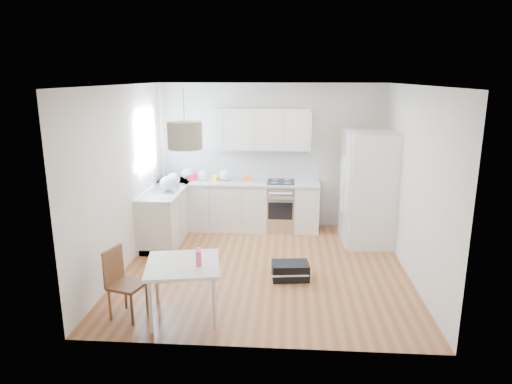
% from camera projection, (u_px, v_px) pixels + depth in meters
% --- Properties ---
extents(floor, '(4.20, 4.20, 0.00)m').
position_uv_depth(floor, '(265.00, 268.00, 6.92)').
color(floor, brown).
rests_on(floor, ground).
extents(ceiling, '(4.20, 4.20, 0.00)m').
position_uv_depth(ceiling, '(266.00, 85.00, 6.25)').
color(ceiling, white).
rests_on(ceiling, wall_back).
extents(wall_back, '(4.20, 0.00, 4.20)m').
position_uv_depth(wall_back, '(271.00, 156.00, 8.61)').
color(wall_back, silver).
rests_on(wall_back, floor).
extents(wall_left, '(0.00, 4.20, 4.20)m').
position_uv_depth(wall_left, '(123.00, 179.00, 6.72)').
color(wall_left, silver).
rests_on(wall_left, floor).
extents(wall_right, '(0.00, 4.20, 4.20)m').
position_uv_depth(wall_right, '(414.00, 183.00, 6.44)').
color(wall_right, silver).
rests_on(wall_right, floor).
extents(window_glassblock, '(0.02, 1.00, 1.00)m').
position_uv_depth(window_glassblock, '(146.00, 141.00, 7.74)').
color(window_glassblock, '#BFE0F9').
rests_on(window_glassblock, wall_left).
extents(cabinets_back, '(3.00, 0.60, 0.88)m').
position_uv_depth(cabinets_back, '(238.00, 206.00, 8.59)').
color(cabinets_back, beige).
rests_on(cabinets_back, floor).
extents(cabinets_left, '(0.60, 1.80, 0.88)m').
position_uv_depth(cabinets_left, '(167.00, 214.00, 8.09)').
color(cabinets_left, beige).
rests_on(cabinets_left, floor).
extents(counter_back, '(3.02, 0.64, 0.04)m').
position_uv_depth(counter_back, '(238.00, 182.00, 8.47)').
color(counter_back, silver).
rests_on(counter_back, cabinets_back).
extents(counter_left, '(0.64, 1.82, 0.04)m').
position_uv_depth(counter_left, '(166.00, 189.00, 7.97)').
color(counter_left, silver).
rests_on(counter_left, cabinets_left).
extents(backsplash_back, '(3.00, 0.01, 0.58)m').
position_uv_depth(backsplash_back, '(239.00, 163.00, 8.68)').
color(backsplash_back, white).
rests_on(backsplash_back, wall_back).
extents(backsplash_left, '(0.01, 1.80, 0.58)m').
position_uv_depth(backsplash_left, '(149.00, 171.00, 7.92)').
color(backsplash_left, white).
rests_on(backsplash_left, wall_left).
extents(upper_cabinets, '(1.70, 0.32, 0.75)m').
position_uv_depth(upper_cabinets, '(263.00, 129.00, 8.34)').
color(upper_cabinets, beige).
rests_on(upper_cabinets, wall_back).
extents(range_oven, '(0.50, 0.61, 0.88)m').
position_uv_depth(range_oven, '(281.00, 207.00, 8.53)').
color(range_oven, silver).
rests_on(range_oven, floor).
extents(sink, '(0.50, 0.80, 0.16)m').
position_uv_depth(sink, '(165.00, 189.00, 7.92)').
color(sink, silver).
rests_on(sink, counter_left).
extents(refrigerator, '(0.95, 1.00, 1.92)m').
position_uv_depth(refrigerator, '(369.00, 189.00, 7.75)').
color(refrigerator, white).
rests_on(refrigerator, floor).
extents(dining_table, '(0.99, 0.99, 0.67)m').
position_uv_depth(dining_table, '(183.00, 269.00, 5.41)').
color(dining_table, beige).
rests_on(dining_table, floor).
extents(dining_chair, '(0.45, 0.45, 0.86)m').
position_uv_depth(dining_chair, '(127.00, 284.00, 5.41)').
color(dining_chair, '#4E2D17').
rests_on(dining_chair, floor).
extents(drink_bottle, '(0.09, 0.09, 0.23)m').
position_uv_depth(drink_bottle, '(199.00, 257.00, 5.28)').
color(drink_bottle, '#F44389').
rests_on(drink_bottle, dining_table).
extents(gym_bag, '(0.55, 0.40, 0.24)m').
position_uv_depth(gym_bag, '(290.00, 271.00, 6.51)').
color(gym_bag, black).
rests_on(gym_bag, floor).
extents(pendant_lamp, '(0.50, 0.50, 0.30)m').
position_uv_depth(pendant_lamp, '(185.00, 135.00, 5.07)').
color(pendant_lamp, '#B8A78D').
rests_on(pendant_lamp, ceiling).
extents(grocery_bag_a, '(0.24, 0.21, 0.22)m').
position_uv_depth(grocery_bag_a, '(188.00, 174.00, 8.60)').
color(grocery_bag_a, white).
rests_on(grocery_bag_a, counter_back).
extents(grocery_bag_b, '(0.22, 0.19, 0.20)m').
position_uv_depth(grocery_bag_b, '(204.00, 175.00, 8.52)').
color(grocery_bag_b, white).
rests_on(grocery_bag_b, counter_back).
extents(grocery_bag_c, '(0.24, 0.21, 0.22)m').
position_uv_depth(grocery_bag_c, '(226.00, 175.00, 8.50)').
color(grocery_bag_c, white).
rests_on(grocery_bag_c, counter_back).
extents(grocery_bag_d, '(0.25, 0.21, 0.22)m').
position_uv_depth(grocery_bag_d, '(173.00, 179.00, 8.15)').
color(grocery_bag_d, white).
rests_on(grocery_bag_d, counter_back).
extents(grocery_bag_e, '(0.27, 0.23, 0.24)m').
position_uv_depth(grocery_bag_e, '(168.00, 183.00, 7.78)').
color(grocery_bag_e, white).
rests_on(grocery_bag_e, counter_left).
extents(snack_orange, '(0.15, 0.10, 0.10)m').
position_uv_depth(snack_orange, '(249.00, 179.00, 8.44)').
color(snack_orange, orange).
rests_on(snack_orange, counter_back).
extents(snack_yellow, '(0.17, 0.16, 0.10)m').
position_uv_depth(snack_yellow, '(215.00, 178.00, 8.50)').
color(snack_yellow, yellow).
rests_on(snack_yellow, counter_back).
extents(snack_red, '(0.19, 0.18, 0.11)m').
position_uv_depth(snack_red, '(193.00, 177.00, 8.55)').
color(snack_red, red).
rests_on(snack_red, counter_back).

